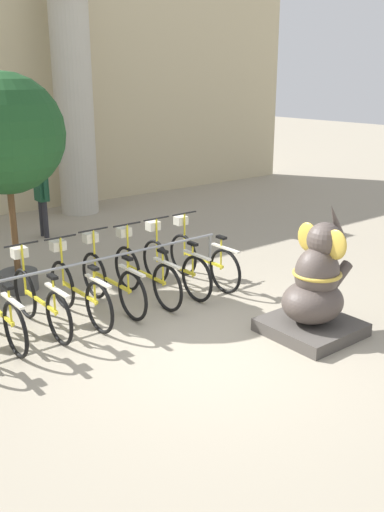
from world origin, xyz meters
The scene contains 12 objects.
ground_plane centered at (0.00, 0.00, 0.00)m, with size 60.00×60.00×0.00m, color #9E937F.
column_right centered at (2.24, 7.60, 2.62)m, with size 1.13×1.13×5.16m.
bike_rack centered at (-0.82, 1.95, 0.63)m, with size 5.11×0.05×0.77m.
bicycle_3 centered at (-1.38, 1.82, 0.42)m, with size 0.48×1.79×1.10m.
bicycle_4 centered at (-0.82, 1.80, 0.42)m, with size 0.48×1.79×1.10m.
bicycle_5 centered at (-0.25, 1.87, 0.42)m, with size 0.48×1.79×1.10m.
bicycle_6 centered at (0.31, 1.83, 0.42)m, with size 0.48×1.79×1.10m.
bicycle_7 centered at (0.87, 1.86, 0.42)m, with size 0.48×1.79×1.10m.
bicycle_8 centered at (1.44, 1.85, 0.42)m, with size 0.48×1.79×1.10m.
elephant_statue centered at (1.40, -0.52, 0.59)m, with size 1.11×1.11×1.74m.
person_pedestrian centered at (0.60, 6.05, 0.94)m, with size 0.21×0.47×1.58m.
potted_tree centered at (-1.04, 3.41, 2.40)m, with size 1.77×1.77×3.33m.
Camera 1 is at (-4.15, -4.94, 3.29)m, focal length 40.00 mm.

